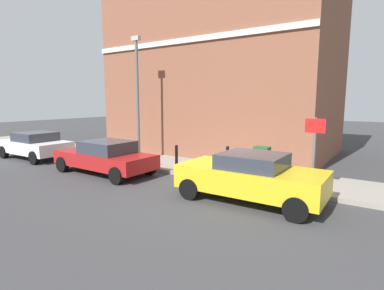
{
  "coord_description": "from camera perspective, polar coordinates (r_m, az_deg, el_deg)",
  "views": [
    {
      "loc": [
        -8.9,
        -4.55,
        2.97
      ],
      "look_at": [
        1.04,
        2.14,
        1.2
      ],
      "focal_mm": 28.35,
      "sensor_mm": 36.0,
      "label": 1
    }
  ],
  "objects": [
    {
      "name": "bollard_near_cabinet",
      "position": [
        12.1,
        6.68,
        -2.44
      ],
      "size": [
        0.14,
        0.14,
        1.04
      ],
      "color": "black",
      "rests_on": "sidewalk"
    },
    {
      "name": "street_sign",
      "position": [
        10.08,
        22.04,
        0.32
      ],
      "size": [
        0.08,
        0.6,
        2.3
      ],
      "color": "#59595B",
      "rests_on": "sidewalk"
    },
    {
      "name": "bollard_far_kerb",
      "position": [
        12.34,
        -2.94,
        -2.19
      ],
      "size": [
        0.14,
        0.14,
        1.04
      ],
      "color": "black",
      "rests_on": "sidewalk"
    },
    {
      "name": "lamppost",
      "position": [
        14.61,
        -10.23,
        9.58
      ],
      "size": [
        0.2,
        0.44,
        5.72
      ],
      "color": "#59595B",
      "rests_on": "sidewalk"
    },
    {
      "name": "car_white",
      "position": [
        17.49,
        -27.41,
        0.04
      ],
      "size": [
        2.0,
        4.0,
        1.36
      ],
      "rotation": [
        0.0,
        0.0,
        1.58
      ],
      "color": "silver",
      "rests_on": "ground"
    },
    {
      "name": "ground",
      "position": [
        10.43,
        6.65,
        -8.2
      ],
      "size": [
        80.0,
        80.0,
        0.0
      ],
      "primitive_type": "plane",
      "color": "#38383A"
    },
    {
      "name": "sidewalk",
      "position": [
        15.35,
        -10.28,
        -2.6
      ],
      "size": [
        2.66,
        30.0,
        0.15
      ],
      "primitive_type": "cube",
      "color": "gray",
      "rests_on": "ground"
    },
    {
      "name": "car_yellow",
      "position": [
        9.14,
        10.95,
        -5.81
      ],
      "size": [
        1.99,
        4.26,
        1.44
      ],
      "rotation": [
        0.0,
        0.0,
        1.58
      ],
      "color": "gold",
      "rests_on": "ground"
    },
    {
      "name": "corner_building",
      "position": [
        18.15,
        6.27,
        13.98
      ],
      "size": [
        7.84,
        11.77,
        9.5
      ],
      "color": "brown",
      "rests_on": "ground"
    },
    {
      "name": "utility_cabinet",
      "position": [
        11.44,
        12.94,
        -3.36
      ],
      "size": [
        0.46,
        0.61,
        1.15
      ],
      "color": "#1E4C28",
      "rests_on": "sidewalk"
    },
    {
      "name": "car_red",
      "position": [
        12.82,
        -15.99,
        -2.12
      ],
      "size": [
        1.98,
        4.47,
        1.36
      ],
      "rotation": [
        0.0,
        0.0,
        1.55
      ],
      "color": "maroon",
      "rests_on": "ground"
    }
  ]
}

